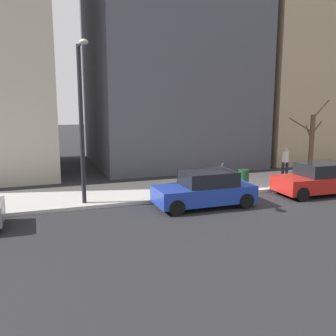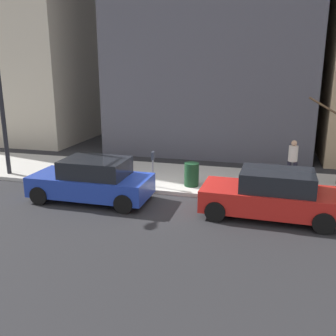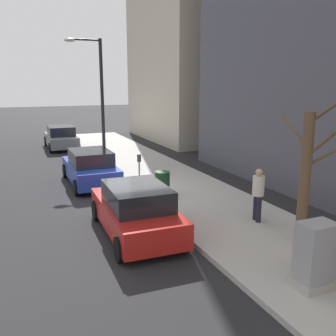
{
  "view_description": "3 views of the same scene",
  "coord_description": "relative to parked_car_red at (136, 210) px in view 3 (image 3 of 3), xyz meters",
  "views": [
    {
      "loc": [
        -15.17,
        9.08,
        4.4
      ],
      "look_at": [
        1.78,
        2.97,
        1.2
      ],
      "focal_mm": 40.0,
      "sensor_mm": 36.0,
      "label": 1
    },
    {
      "loc": [
        -12.66,
        -3.45,
        4.62
      ],
      "look_at": [
        0.34,
        0.05,
        0.95
      ],
      "focal_mm": 40.0,
      "sensor_mm": 36.0,
      "label": 2
    },
    {
      "loc": [
        -4.29,
        -13.53,
        4.35
      ],
      "look_at": [
        1.67,
        0.54,
        0.85
      ],
      "focal_mm": 40.0,
      "sensor_mm": 36.0,
      "label": 3
    }
  ],
  "objects": [
    {
      "name": "pedestrian_midblock",
      "position": [
        3.68,
        -0.79,
        0.35
      ],
      "size": [
        0.36,
        0.39,
        1.66
      ],
      "rotation": [
        0.0,
        0.0,
        4.48
      ],
      "color": "#1E1E2D",
      "rests_on": "sidewalk"
    },
    {
      "name": "bare_tree",
      "position": [
        3.77,
        -2.64,
        1.32
      ],
      "size": [
        1.29,
        2.85,
        4.37
      ],
      "color": "brown",
      "rests_on": "sidewalk"
    },
    {
      "name": "streetlamp",
      "position": [
        1.42,
        10.9,
        3.28
      ],
      "size": [
        1.97,
        0.32,
        6.5
      ],
      "color": "black",
      "rests_on": "sidewalk"
    },
    {
      "name": "parked_car_blue",
      "position": [
        -0.08,
        6.08,
        0.0
      ],
      "size": [
        1.93,
        4.2,
        1.52
      ],
      "rotation": [
        0.0,
        0.0,
        0.0
      ],
      "color": "#1E389E",
      "rests_on": "ground"
    },
    {
      "name": "parking_meter",
      "position": [
        1.59,
        4.37,
        0.24
      ],
      "size": [
        0.14,
        0.1,
        1.35
      ],
      "color": "slate",
      "rests_on": "sidewalk"
    },
    {
      "name": "utility_box",
      "position": [
        2.44,
        -4.48,
        0.11
      ],
      "size": [
        0.83,
        0.61,
        1.43
      ],
      "color": "#A8A399",
      "rests_on": "sidewalk"
    },
    {
      "name": "trash_bin",
      "position": [
        2.04,
        2.96,
        -0.14
      ],
      "size": [
        0.56,
        0.56,
        0.9
      ],
      "primitive_type": "cylinder",
      "color": "#14381E",
      "rests_on": "sidewalk"
    },
    {
      "name": "parked_car_grey",
      "position": [
        -0.03,
        15.98,
        0.0
      ],
      "size": [
        1.93,
        4.2,
        1.52
      ],
      "rotation": [
        0.0,
        0.0,
        -0.0
      ],
      "color": "slate",
      "rests_on": "ground"
    },
    {
      "name": "parked_car_red",
      "position": [
        0.0,
        0.0,
        0.0
      ],
      "size": [
        2.02,
        4.25,
        1.52
      ],
      "rotation": [
        0.0,
        0.0,
        -0.03
      ],
      "color": "red",
      "rests_on": "ground"
    },
    {
      "name": "ground_plane",
      "position": [
        1.14,
        3.7,
        -0.74
      ],
      "size": [
        120.0,
        120.0,
        0.0
      ],
      "primitive_type": "plane",
      "color": "#232326"
    },
    {
      "name": "sidewalk",
      "position": [
        3.14,
        3.7,
        -0.66
      ],
      "size": [
        4.0,
        36.0,
        0.15
      ],
      "primitive_type": "cube",
      "color": "#B2AFA8",
      "rests_on": "ground"
    }
  ]
}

